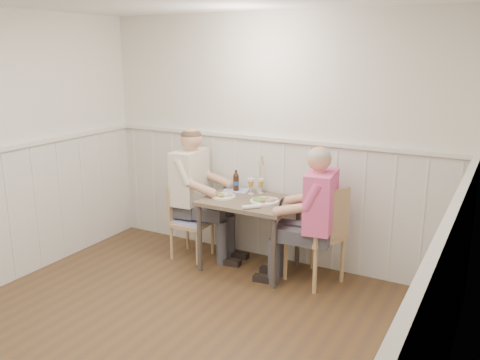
{
  "coord_description": "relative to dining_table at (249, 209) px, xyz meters",
  "views": [
    {
      "loc": [
        2.23,
        -2.54,
        2.24
      ],
      "look_at": [
        -0.06,
        1.64,
        1.0
      ],
      "focal_mm": 38.0,
      "sensor_mm": 36.0,
      "label": 1
    }
  ],
  "objects": [
    {
      "name": "diner_cream",
      "position": [
        -0.71,
        0.04,
        -0.04
      ],
      "size": [
        0.7,
        0.48,
        1.45
      ],
      "color": "#3F3F47",
      "rests_on": "ground"
    },
    {
      "name": "grass_vase",
      "position": [
        -0.04,
        0.29,
        0.29
      ],
      "size": [
        0.05,
        0.05,
        0.42
      ],
      "color": "silver",
      "rests_on": "dining_table"
    },
    {
      "name": "rolled_napkin",
      "position": [
        0.16,
        -0.27,
        0.12
      ],
      "size": [
        0.16,
        0.15,
        0.04
      ],
      "color": "white",
      "rests_on": "dining_table"
    },
    {
      "name": "chair_right",
      "position": [
        0.75,
        0.02,
        -0.12
      ],
      "size": [
        0.6,
        0.6,
        0.97
      ],
      "color": "tan",
      "rests_on": "ground"
    },
    {
      "name": "beer_bottle",
      "position": [
        -0.28,
        0.22,
        0.2
      ],
      "size": [
        0.06,
        0.06,
        0.23
      ],
      "color": "black",
      "rests_on": "dining_table"
    },
    {
      "name": "room_shell",
      "position": [
        0.06,
        -1.84,
        0.87
      ],
      "size": [
        4.04,
        4.54,
        2.6
      ],
      "color": "white",
      "rests_on": "ground"
    },
    {
      "name": "beer_glass_b",
      "position": [
        -0.08,
        0.19,
        0.21
      ],
      "size": [
        0.07,
        0.07,
        0.17
      ],
      "color": "silver",
      "rests_on": "dining_table"
    },
    {
      "name": "man_in_pink",
      "position": [
        0.73,
        -0.06,
        -0.06
      ],
      "size": [
        0.69,
        0.48,
        1.4
      ],
      "color": "#3F3F47",
      "rests_on": "ground"
    },
    {
      "name": "wainscot",
      "position": [
        0.06,
        -1.15,
        0.04
      ],
      "size": [
        4.0,
        4.49,
        1.34
      ],
      "color": "silver",
      "rests_on": "ground"
    },
    {
      "name": "beer_glass_a",
      "position": [
        -0.01,
        0.27,
        0.2
      ],
      "size": [
        0.06,
        0.06,
        0.15
      ],
      "color": "silver",
      "rests_on": "dining_table"
    },
    {
      "name": "dining_table",
      "position": [
        0.0,
        0.0,
        0.0
      ],
      "size": [
        0.93,
        0.7,
        0.75
      ],
      "color": "brown",
      "rests_on": "ground"
    },
    {
      "name": "gingham_mat",
      "position": [
        -0.28,
        0.23,
        0.1
      ],
      "size": [
        0.3,
        0.26,
        0.01
      ],
      "color": "#5564C5",
      "rests_on": "dining_table"
    },
    {
      "name": "chair_left",
      "position": [
        -0.74,
        -0.03,
        -0.21
      ],
      "size": [
        0.39,
        0.39,
        0.81
      ],
      "color": "tan",
      "rests_on": "ground"
    },
    {
      "name": "plate_man",
      "position": [
        0.17,
        -0.02,
        0.12
      ],
      "size": [
        0.29,
        0.29,
        0.07
      ],
      "color": "white",
      "rests_on": "dining_table"
    },
    {
      "name": "plate_diner",
      "position": [
        -0.29,
        -0.07,
        0.12
      ],
      "size": [
        0.25,
        0.25,
        0.06
      ],
      "color": "white",
      "rests_on": "dining_table"
    }
  ]
}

